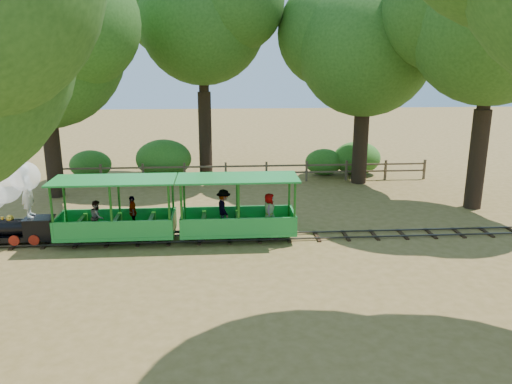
{
  "coord_description": "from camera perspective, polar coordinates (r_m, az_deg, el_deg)",
  "views": [
    {
      "loc": [
        -1.24,
        -15.87,
        5.93
      ],
      "look_at": [
        -0.06,
        0.5,
        1.5
      ],
      "focal_mm": 35.0,
      "sensor_mm": 36.0,
      "label": 1
    }
  ],
  "objects": [
    {
      "name": "oak_e",
      "position": [
        21.59,
        25.41,
        17.86
      ],
      "size": [
        7.68,
        6.76,
        10.26
      ],
      "color": "#2D2116",
      "rests_on": "ground"
    },
    {
      "name": "shrub_mid_w",
      "position": [
        25.82,
        -10.51,
        3.77
      ],
      "size": [
        2.82,
        2.17,
        1.95
      ],
      "primitive_type": "ellipsoid",
      "color": "#2D6B1E",
      "rests_on": "ground"
    },
    {
      "name": "oak_nw",
      "position": [
        23.16,
        -23.45,
        15.98
      ],
      "size": [
        8.51,
        7.49,
        9.82
      ],
      "color": "#2D2116",
      "rests_on": "ground"
    },
    {
      "name": "locomotive",
      "position": [
        17.85,
        -26.12,
        -0.56
      ],
      "size": [
        2.43,
        1.14,
        2.79
      ],
      "color": "black",
      "rests_on": "ground"
    },
    {
      "name": "oak_nc",
      "position": [
        25.55,
        -6.26,
        19.61
      ],
      "size": [
        7.71,
        6.79,
        10.76
      ],
      "color": "#2D2116",
      "rests_on": "ground"
    },
    {
      "name": "carriage_front",
      "position": [
        17.04,
        -15.73,
        -2.98
      ],
      "size": [
        3.97,
        1.62,
        2.06
      ],
      "color": "#1F9036",
      "rests_on": "track"
    },
    {
      "name": "oak_ne",
      "position": [
        24.41,
        12.34,
        16.61
      ],
      "size": [
        7.91,
        6.96,
        9.56
      ],
      "color": "#2D2116",
      "rests_on": "ground"
    },
    {
      "name": "shrub_east",
      "position": [
        26.64,
        11.45,
        3.82
      ],
      "size": [
        2.49,
        1.91,
        1.72
      ],
      "primitive_type": "ellipsoid",
      "color": "#2D6B1E",
      "rests_on": "ground"
    },
    {
      "name": "ground",
      "position": [
        16.99,
        0.31,
        -5.34
      ],
      "size": [
        90.0,
        90.0,
        0.0
      ],
      "primitive_type": "plane",
      "color": "#9E7C44",
      "rests_on": "ground"
    },
    {
      "name": "shrub_west",
      "position": [
        26.53,
        -18.39,
        2.99
      ],
      "size": [
        2.09,
        1.61,
        1.45
      ],
      "primitive_type": "ellipsoid",
      "color": "#2D6B1E",
      "rests_on": "ground"
    },
    {
      "name": "carriage_rear",
      "position": [
        16.71,
        -2.04,
        -2.62
      ],
      "size": [
        3.97,
        1.62,
        2.06
      ],
      "color": "#1F9036",
      "rests_on": "track"
    },
    {
      "name": "fence",
      "position": [
        24.5,
        -1.14,
        2.47
      ],
      "size": [
        18.1,
        0.1,
        1.0
      ],
      "color": "brown",
      "rests_on": "ground"
    },
    {
      "name": "shrub_mid_e",
      "position": [
        26.27,
        7.77,
        3.42
      ],
      "size": [
        1.97,
        1.51,
        1.36
      ],
      "primitive_type": "ellipsoid",
      "color": "#2D6B1E",
      "rests_on": "ground"
    },
    {
      "name": "track",
      "position": [
        16.97,
        0.31,
        -5.13
      ],
      "size": [
        22.0,
        1.0,
        0.1
      ],
      "color": "#3F3D3A",
      "rests_on": "ground"
    }
  ]
}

